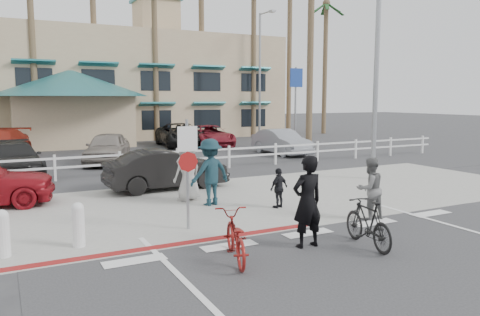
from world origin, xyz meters
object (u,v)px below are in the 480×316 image
car_white_sedan (167,169)px  bike_black (368,223)px  sign_post (187,169)px  bike_red (235,237)px

car_white_sedan → bike_black: bearing=-169.9°
car_white_sedan → sign_post: bearing=164.9°
bike_red → car_white_sedan: bearing=-82.0°
bike_red → bike_black: 2.88m
sign_post → bike_red: (0.02, -2.43, -0.98)m
bike_black → bike_red: bearing=-0.6°
bike_black → sign_post: bearing=-36.2°
bike_red → sign_post: bearing=-73.0°
sign_post → car_white_sedan: bearing=77.2°
sign_post → bike_red: bearing=-89.5°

